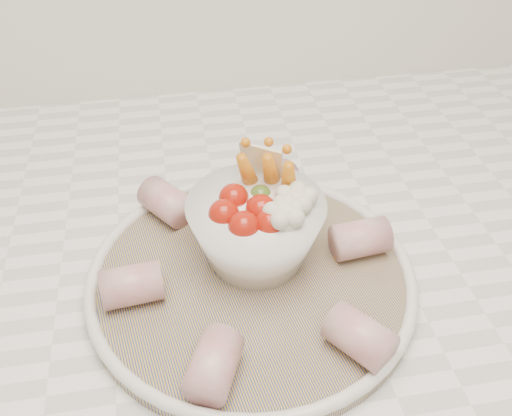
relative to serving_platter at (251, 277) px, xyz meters
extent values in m
cube|color=white|center=(-0.07, 0.10, -0.03)|extent=(2.04, 0.62, 0.04)
cylinder|color=navy|center=(0.00, 0.00, 0.00)|extent=(0.36, 0.36, 0.01)
torus|color=silver|center=(0.00, 0.00, 0.00)|extent=(0.32, 0.32, 0.01)
sphere|color=#9D160A|center=(-0.02, 0.01, 0.07)|extent=(0.03, 0.03, 0.03)
sphere|color=#9D160A|center=(-0.01, -0.01, 0.07)|extent=(0.03, 0.03, 0.03)
sphere|color=#9D160A|center=(0.02, -0.01, 0.07)|extent=(0.03, 0.03, 0.03)
sphere|color=#9D160A|center=(-0.01, 0.04, 0.07)|extent=(0.03, 0.03, 0.03)
sphere|color=#9D160A|center=(0.01, 0.01, 0.07)|extent=(0.03, 0.03, 0.03)
sphere|color=#9D160A|center=(0.03, 0.01, 0.07)|extent=(0.03, 0.03, 0.03)
sphere|color=#446120|center=(0.02, 0.04, 0.07)|extent=(0.02, 0.02, 0.02)
cone|color=#C56D12|center=(0.01, 0.06, 0.08)|extent=(0.04, 0.05, 0.07)
cone|color=#C56D12|center=(0.03, 0.05, 0.08)|extent=(0.04, 0.05, 0.07)
cone|color=#C56D12|center=(0.04, 0.04, 0.08)|extent=(0.03, 0.05, 0.07)
sphere|color=beige|center=(0.04, 0.01, 0.07)|extent=(0.03, 0.03, 0.03)
sphere|color=beige|center=(0.03, 0.00, 0.07)|extent=(0.03, 0.03, 0.03)
cube|color=beige|center=(0.02, 0.07, 0.08)|extent=(0.04, 0.04, 0.05)
cylinder|color=#A84D55|center=(0.11, 0.01, 0.02)|extent=(0.06, 0.04, 0.04)
cylinder|color=#A84D55|center=(0.05, 0.11, 0.02)|extent=(0.06, 0.06, 0.04)
cylinder|color=#A84D55|center=(-0.07, 0.10, 0.02)|extent=(0.06, 0.07, 0.04)
cylinder|color=#A84D55|center=(-0.11, -0.01, 0.02)|extent=(0.06, 0.04, 0.04)
cylinder|color=#A84D55|center=(-0.05, -0.11, 0.02)|extent=(0.06, 0.06, 0.04)
cylinder|color=#A84D55|center=(0.07, -0.10, 0.02)|extent=(0.06, 0.07, 0.04)
camera|label=1|loc=(-0.06, -0.38, 0.41)|focal=40.00mm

